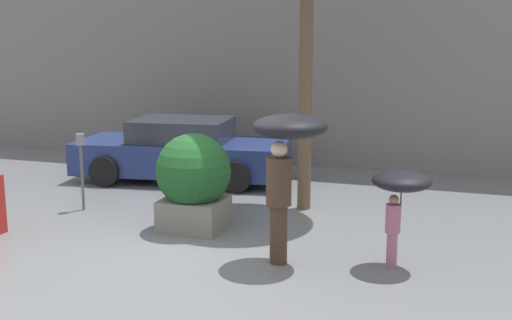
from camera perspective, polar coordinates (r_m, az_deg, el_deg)
name	(u,v)px	position (r m, az deg, el deg)	size (l,w,h in m)	color
ground_plane	(184,253)	(9.08, -6.44, -8.18)	(40.00, 40.00, 0.00)	slate
building_facade	(302,34)	(14.72, 4.12, 11.13)	(18.00, 0.30, 6.00)	gray
planter_box	(194,180)	(9.91, -5.57, -1.76)	(1.16, 1.16, 1.51)	gray
person_adult	(287,147)	(8.28, 2.74, 1.12)	(0.97, 0.97, 1.98)	#473323
person_child	(400,188)	(8.38, 12.71, -2.46)	(0.76, 0.76, 1.28)	#B76684
parked_car_near	(183,151)	(13.42, -6.54, 0.77)	(4.51, 2.40, 1.28)	navy
parking_meter	(81,156)	(11.33, -15.29, 0.37)	(0.14, 0.14, 1.33)	#595B60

